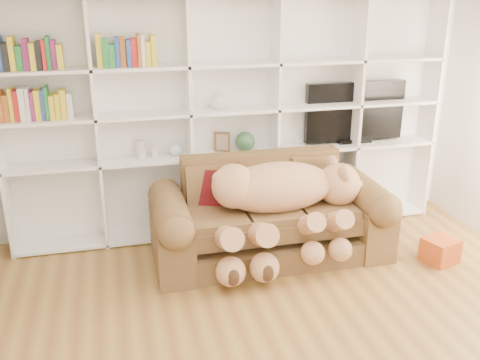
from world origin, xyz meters
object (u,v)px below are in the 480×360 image
object	(u,v)px
tv	(355,113)
sofa	(269,220)
teddy_bear	(281,199)
gift_box	(440,250)

from	to	relation	value
tv	sofa	bearing A→B (deg)	-149.10
teddy_bear	gift_box	xyz separation A→B (m)	(1.48, -0.35, -0.52)
gift_box	tv	size ratio (longest dim) A/B	0.26
teddy_bear	gift_box	world-z (taller)	teddy_bear
gift_box	teddy_bear	bearing A→B (deg)	166.54
teddy_bear	tv	xyz separation A→B (m)	(1.09, 0.87, 0.55)
sofa	gift_box	size ratio (longest dim) A/B	7.69
gift_box	tv	bearing A→B (deg)	107.59
teddy_bear	gift_box	bearing A→B (deg)	-18.79
sofa	teddy_bear	xyz separation A→B (m)	(0.05, -0.19, 0.29)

